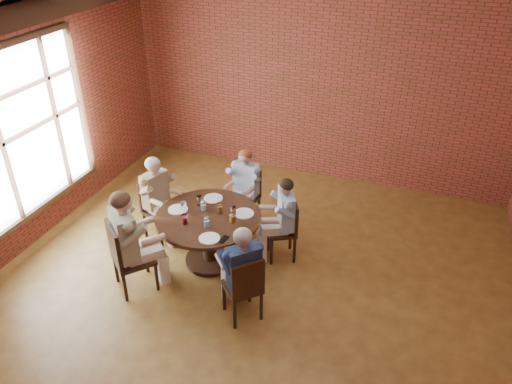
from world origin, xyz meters
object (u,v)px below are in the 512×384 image
(chair_d, at_px, (125,255))
(diner_e, at_px, (242,273))
(chair_c, at_px, (156,206))
(diner_c, at_px, (159,199))
(diner_d, at_px, (131,241))
(chair_a, at_px, (287,227))
(smartphone, at_px, (224,239))
(dining_table, at_px, (209,230))
(chair_b, at_px, (247,194))
(chair_e, at_px, (245,287))
(diner_b, at_px, (245,189))
(diner_a, at_px, (282,220))

(chair_d, xyz_separation_m, diner_e, (1.52, 0.07, 0.11))
(chair_c, relative_size, chair_d, 0.92)
(diner_c, xyz_separation_m, diner_d, (0.25, -1.08, 0.07))
(chair_a, height_order, diner_d, diner_d)
(chair_a, height_order, diner_e, diner_e)
(diner_e, relative_size, smartphone, 8.14)
(chair_c, bearing_deg, dining_table, -90.00)
(chair_c, height_order, diner_c, diner_c)
(chair_c, height_order, diner_d, diner_d)
(chair_c, xyz_separation_m, diner_e, (1.78, -1.10, 0.14))
(chair_b, distance_m, chair_c, 1.35)
(diner_c, xyz_separation_m, chair_d, (0.19, -1.15, -0.11))
(diner_c, height_order, chair_e, diner_c)
(diner_b, bearing_deg, chair_b, 90.00)
(chair_b, distance_m, diner_c, 1.31)
(diner_c, bearing_deg, chair_a, -66.49)
(chair_b, distance_m, diner_e, 1.99)
(diner_a, xyz_separation_m, diner_c, (-1.79, -0.15, 0.02))
(chair_d, xyz_separation_m, smartphone, (1.13, 0.45, 0.23))
(diner_b, height_order, diner_c, diner_c)
(diner_a, relative_size, diner_d, 0.87)
(chair_d, relative_size, smartphone, 6.29)
(diner_a, height_order, chair_b, diner_a)
(dining_table, height_order, diner_a, diner_a)
(chair_c, bearing_deg, chair_e, -104.29)
(chair_a, bearing_deg, diner_c, -111.59)
(chair_b, relative_size, diner_c, 0.69)
(dining_table, height_order, diner_c, diner_c)
(chair_e, bearing_deg, diner_d, -47.27)
(diner_b, xyz_separation_m, diner_d, (-0.77, -1.80, 0.09))
(chair_e, bearing_deg, dining_table, -90.00)
(diner_c, bearing_deg, dining_table, -90.00)
(diner_b, relative_size, diner_c, 0.97)
(chair_a, xyz_separation_m, chair_d, (-1.66, -1.33, 0.05))
(chair_d, xyz_separation_m, chair_e, (1.58, 0.02, -0.03))
(chair_b, bearing_deg, chair_a, -30.80)
(chair_b, distance_m, chair_d, 2.12)
(diner_a, bearing_deg, dining_table, -90.00)
(diner_d, height_order, smartphone, diner_d)
(chair_a, distance_m, diner_c, 1.87)
(chair_c, distance_m, chair_d, 1.20)
(diner_c, distance_m, chair_e, 2.10)
(chair_b, height_order, diner_b, diner_b)
(dining_table, bearing_deg, diner_e, -44.74)
(chair_a, height_order, diner_a, diner_a)
(diner_a, bearing_deg, diner_e, -30.99)
(diner_c, bearing_deg, chair_c, 90.00)
(dining_table, distance_m, chair_c, 1.04)
(diner_b, height_order, chair_d, diner_b)
(diner_b, relative_size, chair_e, 1.36)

